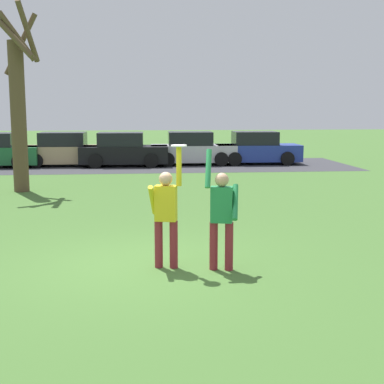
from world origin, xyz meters
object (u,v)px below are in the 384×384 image
Objects in this scene: frisbee_disc at (179,146)px; parked_car_tan at (66,151)px; parked_car_black at (123,151)px; parked_car_blue at (257,149)px; person_defender at (222,213)px; parked_car_silver at (192,150)px; bare_tree_tall at (19,104)px; person_catcher at (166,211)px.

frisbee_disc is 17.87m from parked_car_tan.
parked_car_blue is at bearing 4.78° from parked_car_black.
parked_car_silver is (1.26, 17.52, -0.25)m from person_defender.
parked_car_black is 0.69× the size of bare_tree_tall.
person_defender is 10.87m from bare_tree_tall.
person_defender is 0.49× the size of parked_car_blue.
parked_car_tan is (-4.80, 17.51, -0.25)m from person_defender.
parked_car_blue is (3.19, -0.02, 0.00)m from parked_car_silver.
parked_car_blue is at bearing 0.90° from parked_car_silver.
person_catcher reaches higher than parked_car_silver.
frisbee_disc reaches higher than parked_car_tan.
person_catcher reaches higher than parked_car_black.
parked_car_tan is at bearing 172.83° from parked_car_black.
parked_car_tan is (-3.88, 17.29, -0.25)m from person_catcher.
person_defender is (0.92, -0.22, -0.00)m from person_catcher.
person_catcher is at bearing 166.64° from frisbee_disc.
person_defender is at bearing -92.85° from parked_car_silver.
person_catcher is 18.10m from parked_car_blue.
parked_car_blue is (4.45, 17.50, -0.25)m from person_defender.
person_defender is 18.16m from parked_car_tan.
parked_car_tan is 6.06m from parked_car_silver.
parked_car_black is (2.73, -0.41, 0.00)m from parked_car_tan.
person_defender is at bearing 0.00° from person_catcher.
person_catcher is 1.13m from frisbee_disc.
frisbee_disc is at bearing -84.11° from parked_car_black.
bare_tree_tall is (-4.26, 9.15, 1.85)m from person_catcher.
frisbee_disc reaches higher than person_defender.
parked_car_black is 8.60m from bare_tree_tall.
parked_car_black is at bearing -7.17° from parked_car_tan.
bare_tree_tall is (-3.11, -7.73, 2.11)m from parked_car_black.
frisbee_disc is 10.27m from bare_tree_tall.
person_defender is at bearing -81.84° from parked_car_black.
person_catcher is 1.02× the size of person_defender.
person_catcher is 0.50× the size of parked_car_blue.
parked_car_silver is 3.19m from parked_car_blue.
person_defender is 18.06m from parked_car_blue.
frisbee_disc is at bearing -64.04° from bare_tree_tall.
person_defender is 17.57m from parked_car_silver.
parked_car_tan is 2.76m from parked_car_black.
person_defender is at bearing -61.07° from bare_tree_tall.
bare_tree_tall is at bearing -47.71° from person_defender.
parked_car_tan is 9.25m from parked_car_blue.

